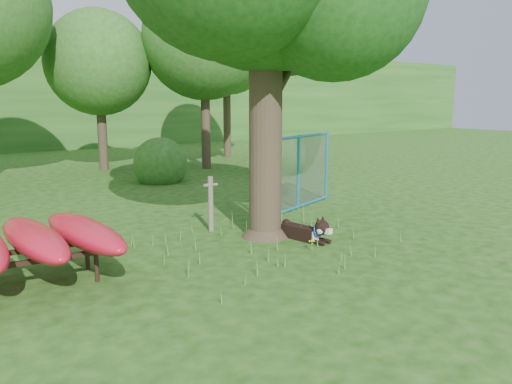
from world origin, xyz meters
TOP-DOWN VIEW (x-y plane):
  - ground at (0.00, 0.00)m, footprint 80.00×80.00m
  - wooden_post at (-0.04, 2.46)m, footprint 0.32×0.11m
  - kayak_rack at (-4.11, 1.40)m, footprint 2.89×2.92m
  - husky_dog at (1.10, 0.71)m, footprint 0.44×1.24m
  - fence_section at (2.89, 3.03)m, footprint 3.05×1.10m
  - wildflower_clump at (0.70, 0.15)m, footprint 0.10×0.10m
  - bg_tree_c at (1.50, 13.00)m, footprint 4.00×4.00m
  - bg_tree_d at (5.00, 11.00)m, footprint 4.80×4.80m
  - bg_tree_e at (8.00, 14.00)m, footprint 4.60×4.60m
  - shrub_right at (6.50, 8.00)m, footprint 1.80×1.80m
  - shrub_mid at (2.00, 9.00)m, footprint 1.80×1.80m

SIDE VIEW (x-z plane):
  - ground at x=0.00m, z-range 0.00..0.00m
  - shrub_right at x=6.50m, z-range -0.90..0.90m
  - shrub_mid at x=2.00m, z-range -0.90..0.90m
  - wildflower_clump at x=0.70m, z-range 0.07..0.29m
  - husky_dog at x=1.10m, z-range -0.08..0.47m
  - wooden_post at x=-0.04m, z-range 0.03..1.20m
  - kayak_rack at x=-4.11m, z-range 0.25..1.17m
  - fence_section at x=2.89m, z-range -0.62..2.49m
  - bg_tree_c at x=1.50m, z-range 1.05..7.17m
  - bg_tree_d at x=5.00m, z-range 1.33..8.83m
  - bg_tree_e at x=8.00m, z-range 1.46..9.01m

